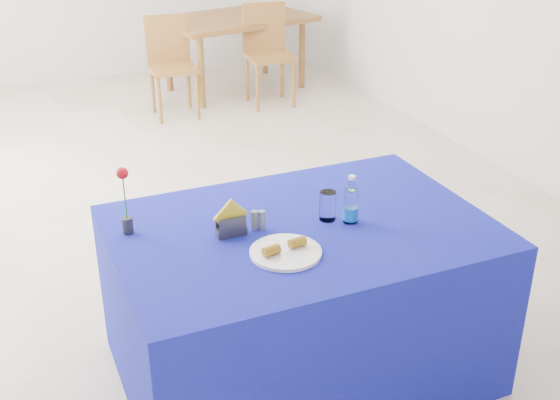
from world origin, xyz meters
The scene contains 13 objects.
floor centered at (0.00, 0.00, 0.00)m, with size 7.00×7.00×0.00m, color beige.
plate centered at (-0.14, -2.16, 0.77)m, with size 0.29×0.29×0.01m, color white.
drinking_glass centered at (0.15, -1.96, 0.82)m, with size 0.07×0.07×0.13m, color white.
salt_shaker centered at (-0.15, -1.93, 0.80)m, with size 0.03×0.03×0.09m, color slate.
pepper_shaker centered at (-0.18, -1.92, 0.80)m, with size 0.03×0.03×0.09m, color slate.
blue_table centered at (0.02, -1.96, 0.38)m, with size 1.60×1.10×0.76m.
water_bottle centered at (0.23, -2.01, 0.83)m, with size 0.07×0.07×0.21m.
napkin_holder centered at (-0.29, -1.93, 0.81)m, with size 0.15×0.06×0.16m.
rose_vase centered at (-0.67, -1.74, 0.90)m, with size 0.05×0.05×0.30m.
oak_table centered at (1.31, 2.45, 0.68)m, with size 1.67×1.25×0.76m.
chair_bg_left centered at (0.48, 1.93, 0.53)m, with size 0.43×0.43×0.91m.
chair_bg_right centered at (1.44, 1.91, 0.55)m, with size 0.46×0.46×0.96m.
banana_pieces centered at (-0.14, -2.16, 0.79)m, with size 0.20×0.07×0.04m.
Camera 1 is at (-1.11, -4.37, 2.16)m, focal length 45.00 mm.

